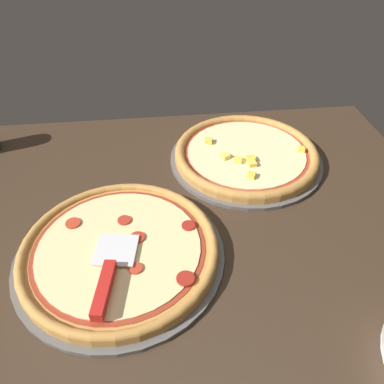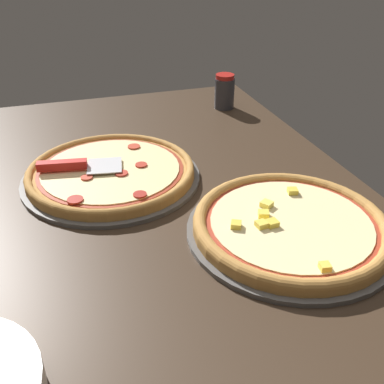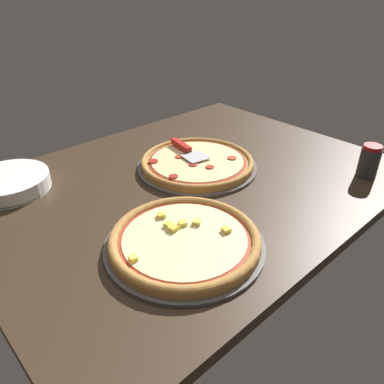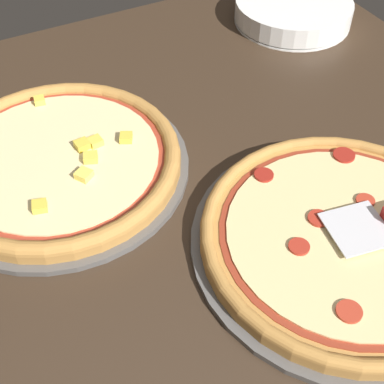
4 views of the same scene
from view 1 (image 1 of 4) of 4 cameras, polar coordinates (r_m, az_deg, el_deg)
ground_plane at (r=84.10cm, az=-5.20°, el=-7.52°), size 138.94×105.65×3.60cm
pizza_pan_front at (r=79.63cm, az=-10.85°, el=-9.38°), size 42.96×42.96×1.00cm
pizza_front at (r=78.27cm, az=-11.01°, el=-8.52°), size 40.38×40.38×2.61cm
pizza_pan_back at (r=104.66cm, az=8.16°, el=5.03°), size 41.50×41.50×1.00cm
pizza_back at (r=103.62cm, az=8.25°, el=5.84°), size 39.01×39.01×3.08cm
serving_spatula at (r=71.35cm, az=-12.82°, el=-12.78°), size 9.30×20.29×2.00cm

